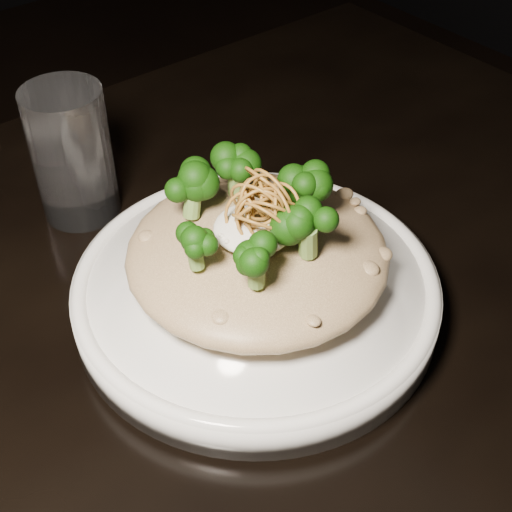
{
  "coord_description": "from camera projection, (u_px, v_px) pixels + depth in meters",
  "views": [
    {
      "loc": [
        -0.21,
        -0.33,
        1.18
      ],
      "look_at": [
        0.05,
        -0.0,
        0.81
      ],
      "focal_mm": 50.0,
      "sensor_mm": 36.0,
      "label": 1
    }
  ],
  "objects": [
    {
      "name": "shallots",
      "position": [
        263.0,
        196.0,
        0.52
      ],
      "size": [
        0.06,
        0.06,
        0.04
      ],
      "primitive_type": null,
      "color": "brown",
      "rests_on": "cheese"
    },
    {
      "name": "table",
      "position": [
        211.0,
        393.0,
        0.63
      ],
      "size": [
        1.1,
        0.8,
        0.75
      ],
      "color": "black",
      "rests_on": "ground"
    },
    {
      "name": "cheese",
      "position": [
        253.0,
        228.0,
        0.53
      ],
      "size": [
        0.06,
        0.06,
        0.02
      ],
      "primitive_type": "ellipsoid",
      "color": "white",
      "rests_on": "risotto"
    },
    {
      "name": "risotto",
      "position": [
        257.0,
        253.0,
        0.56
      ],
      "size": [
        0.21,
        0.21,
        0.05
      ],
      "primitive_type": "ellipsoid",
      "color": "brown",
      "rests_on": "plate"
    },
    {
      "name": "broccoli",
      "position": [
        253.0,
        209.0,
        0.53
      ],
      "size": [
        0.13,
        0.13,
        0.05
      ],
      "primitive_type": null,
      "color": "black",
      "rests_on": "risotto"
    },
    {
      "name": "drinking_glass",
      "position": [
        72.0,
        154.0,
        0.65
      ],
      "size": [
        0.08,
        0.08,
        0.13
      ],
      "primitive_type": "cylinder",
      "rotation": [
        0.0,
        0.0,
        -0.16
      ],
      "color": "white",
      "rests_on": "table"
    },
    {
      "name": "plate",
      "position": [
        256.0,
        292.0,
        0.58
      ],
      "size": [
        0.3,
        0.3,
        0.03
      ],
      "primitive_type": "cylinder",
      "color": "white",
      "rests_on": "table"
    }
  ]
}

